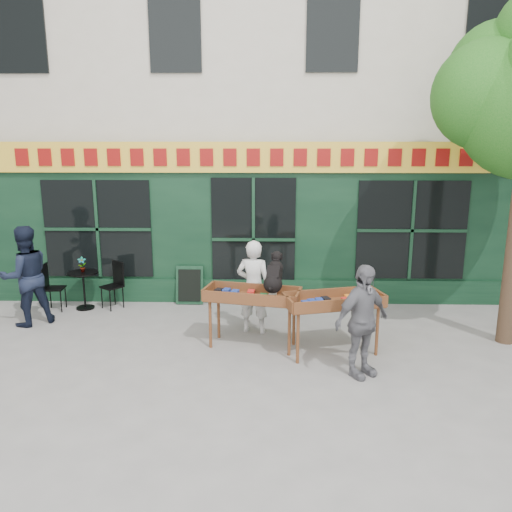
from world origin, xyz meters
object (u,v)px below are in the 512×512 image
object	(u,v)px
man_right	(362,321)
man_left	(26,276)
book_cart_right	(334,304)
book_cart_center	(252,298)
dog	(274,271)
bistro_table	(83,283)
woman	(254,287)

from	to	relation	value
man_right	man_left	xyz separation A→B (m)	(-5.73, 1.93, 0.10)
book_cart_right	man_right	xyz separation A→B (m)	(0.30, -0.75, -0.00)
book_cart_center	dog	world-z (taller)	dog
dog	man_right	world-z (taller)	man_right
dog	bistro_table	bearing A→B (deg)	165.89
book_cart_right	man_right	bearing A→B (deg)	-82.80
man_right	book_cart_right	bearing A→B (deg)	77.20
woman	book_cart_center	bearing A→B (deg)	102.09
man_left	book_cart_right	bearing A→B (deg)	127.31
book_cart_center	bistro_table	distance (m)	3.91
book_cart_center	man_right	bearing A→B (deg)	-20.47
book_cart_right	man_right	world-z (taller)	man_right
book_cart_right	dog	bearing A→B (deg)	152.71
book_cart_center	dog	bearing A→B (deg)	3.96
book_cart_right	book_cart_center	bearing A→B (deg)	153.94
book_cart_center	bistro_table	size ratio (longest dim) A/B	2.10
woman	bistro_table	world-z (taller)	woman
book_cart_center	woman	xyz separation A→B (m)	(0.00, 0.65, 0.01)
man_right	man_left	size ratio (longest dim) A/B	0.89
woman	bistro_table	size ratio (longest dim) A/B	2.18
dog	woman	xyz separation A→B (m)	(-0.35, 0.70, -0.46)
book_cart_center	man_right	xyz separation A→B (m)	(1.58, -1.01, -0.00)
book_cart_right	man_left	size ratio (longest dim) A/B	0.87
book_cart_center	man_right	distance (m)	1.88
woman	bistro_table	bearing A→B (deg)	-6.64
man_right	book_cart_center	bearing A→B (deg)	112.83
bistro_table	man_left	distance (m)	1.20
woman	bistro_table	distance (m)	3.65
dog	man_left	size ratio (longest dim) A/B	0.33
woman	book_cart_right	size ratio (longest dim) A/B	1.03
book_cart_center	dog	size ratio (longest dim) A/B	2.66
bistro_table	book_cart_right	bearing A→B (deg)	-23.73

